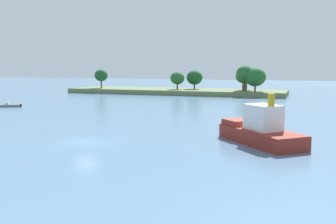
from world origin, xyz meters
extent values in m
plane|color=slate|center=(0.00, 0.00, 0.00)|extent=(400.00, 400.00, 0.00)
cube|color=#66754C|center=(-15.12, 72.20, 0.69)|extent=(64.27, 16.32, 1.38)
cylinder|color=#513823|center=(-38.57, 69.44, 2.54)|extent=(0.44, 0.44, 2.31)
ellipsoid|color=#194C23|center=(-38.57, 69.44, 5.32)|extent=(4.07, 4.07, 3.66)
cylinder|color=#513823|center=(-13.95, 70.91, 2.20)|extent=(0.44, 0.44, 1.64)
ellipsoid|color=#235B28|center=(-13.95, 70.91, 4.67)|extent=(4.12, 4.12, 3.70)
cylinder|color=#513823|center=(-9.75, 74.49, 2.14)|extent=(0.44, 0.44, 1.51)
ellipsoid|color=#194C23|center=(-9.75, 74.49, 4.78)|extent=(4.72, 4.72, 4.25)
cylinder|color=#513823|center=(5.15, 71.53, 2.52)|extent=(0.44, 0.44, 2.27)
ellipsoid|color=#235B28|center=(5.15, 71.53, 5.32)|extent=(4.16, 4.16, 3.74)
cylinder|color=#513823|center=(5.52, 75.23, 2.64)|extent=(0.44, 0.44, 2.51)
ellipsoid|color=#2D6B33|center=(5.52, 75.23, 5.46)|extent=(3.93, 3.93, 3.54)
cylinder|color=#513823|center=(5.99, 69.12, 2.85)|extent=(0.44, 0.44, 2.93)
ellipsoid|color=#235B28|center=(5.99, 69.12, 6.19)|extent=(4.70, 4.70, 4.23)
cylinder|color=#513823|center=(8.78, 68.99, 2.20)|extent=(0.44, 0.44, 1.64)
ellipsoid|color=#235B28|center=(8.78, 68.99, 5.25)|extent=(5.56, 5.56, 5.00)
cube|color=maroon|center=(17.56, 5.46, 0.74)|extent=(9.81, 10.16, 1.48)
cube|color=maroon|center=(15.12, 8.10, 1.78)|extent=(4.52, 4.49, 0.60)
cube|color=white|center=(17.76, 5.24, 2.78)|extent=(4.29, 4.35, 2.60)
cylinder|color=gold|center=(18.60, 4.34, 4.68)|extent=(0.70, 0.70, 1.20)
cylinder|color=black|center=(14.01, 9.30, 0.89)|extent=(0.72, 0.70, 0.70)
cube|color=slate|center=(-33.66, 24.97, 0.25)|extent=(4.13, 3.13, 0.49)
cube|color=beige|center=(-33.92, 24.80, 0.74)|extent=(0.72, 0.74, 0.50)
cube|color=black|center=(-31.75, 26.13, 0.28)|extent=(0.41, 0.42, 0.56)
camera|label=1|loc=(21.86, -33.96, 7.90)|focal=40.29mm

